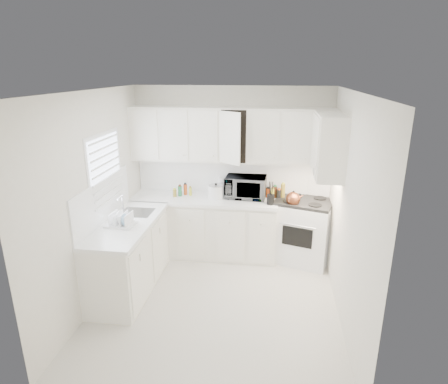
% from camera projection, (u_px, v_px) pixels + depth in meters
% --- Properties ---
extents(floor, '(3.20, 3.20, 0.00)m').
position_uv_depth(floor, '(217.00, 302.00, 4.83)').
color(floor, silver).
rests_on(floor, ground).
extents(ceiling, '(3.20, 3.20, 0.00)m').
position_uv_depth(ceiling, '(215.00, 91.00, 4.03)').
color(ceiling, white).
rests_on(ceiling, ground).
extents(wall_back, '(3.00, 0.00, 3.00)m').
position_uv_depth(wall_back, '(232.00, 171.00, 5.94)').
color(wall_back, white).
rests_on(wall_back, ground).
extents(wall_front, '(3.00, 0.00, 3.00)m').
position_uv_depth(wall_front, '(184.00, 277.00, 2.92)').
color(wall_front, white).
rests_on(wall_front, ground).
extents(wall_left, '(0.00, 3.20, 3.20)m').
position_uv_depth(wall_left, '(94.00, 201.00, 4.62)').
color(wall_left, white).
rests_on(wall_left, ground).
extents(wall_right, '(0.00, 3.20, 3.20)m').
position_uv_depth(wall_right, '(348.00, 212.00, 4.24)').
color(wall_right, white).
rests_on(wall_right, ground).
extents(window_blinds, '(0.06, 0.96, 1.06)m').
position_uv_depth(window_blinds, '(106.00, 173.00, 4.87)').
color(window_blinds, white).
rests_on(window_blinds, wall_left).
extents(lower_cabinets_back, '(2.22, 0.60, 0.90)m').
position_uv_depth(lower_cabinets_back, '(205.00, 228.00, 5.97)').
color(lower_cabinets_back, white).
rests_on(lower_cabinets_back, floor).
extents(lower_cabinets_left, '(0.60, 1.60, 0.90)m').
position_uv_depth(lower_cabinets_left, '(129.00, 257.00, 5.04)').
color(lower_cabinets_left, white).
rests_on(lower_cabinets_left, floor).
extents(countertop_back, '(2.24, 0.64, 0.05)m').
position_uv_depth(countertop_back, '(204.00, 199.00, 5.81)').
color(countertop_back, white).
rests_on(countertop_back, lower_cabinets_back).
extents(countertop_left, '(0.64, 1.62, 0.05)m').
position_uv_depth(countertop_left, '(127.00, 224.00, 4.89)').
color(countertop_left, white).
rests_on(countertop_left, lower_cabinets_left).
extents(backsplash_back, '(2.98, 0.02, 0.55)m').
position_uv_depth(backsplash_back, '(232.00, 176.00, 5.95)').
color(backsplash_back, white).
rests_on(backsplash_back, wall_back).
extents(backsplash_left, '(0.02, 1.60, 0.55)m').
position_uv_depth(backsplash_left, '(103.00, 201.00, 4.83)').
color(backsplash_left, white).
rests_on(backsplash_left, wall_left).
extents(upper_cabinets_back, '(3.00, 0.33, 0.80)m').
position_uv_depth(upper_cabinets_back, '(231.00, 161.00, 5.72)').
color(upper_cabinets_back, white).
rests_on(upper_cabinets_back, wall_back).
extents(upper_cabinets_right, '(0.33, 0.90, 0.80)m').
position_uv_depth(upper_cabinets_right, '(326.00, 175.00, 4.97)').
color(upper_cabinets_right, white).
rests_on(upper_cabinets_right, wall_right).
extents(sink, '(0.42, 0.38, 0.30)m').
position_uv_depth(sink, '(136.00, 204.00, 5.17)').
color(sink, gray).
rests_on(sink, countertop_left).
extents(stove, '(0.98, 0.88, 1.25)m').
position_uv_depth(stove, '(303.00, 222.00, 5.72)').
color(stove, white).
rests_on(stove, floor).
extents(tea_kettle, '(0.29, 0.26, 0.24)m').
position_uv_depth(tea_kettle, '(293.00, 198.00, 5.46)').
color(tea_kettle, brown).
rests_on(tea_kettle, stove).
extents(frying_pan, '(0.36, 0.47, 0.04)m').
position_uv_depth(frying_pan, '(316.00, 198.00, 5.75)').
color(frying_pan, black).
rests_on(frying_pan, stove).
extents(microwave, '(0.62, 0.36, 0.41)m').
position_uv_depth(microwave, '(246.00, 184.00, 5.77)').
color(microwave, gray).
rests_on(microwave, countertop_back).
extents(rice_cooker, '(0.30, 0.30, 0.24)m').
position_uv_depth(rice_cooker, '(216.00, 191.00, 5.75)').
color(rice_cooker, white).
rests_on(rice_cooker, countertop_back).
extents(paper_towel, '(0.12, 0.12, 0.27)m').
position_uv_depth(paper_towel, '(222.00, 186.00, 5.93)').
color(paper_towel, white).
rests_on(paper_towel, countertop_back).
extents(utensil_crock, '(0.14, 0.14, 0.36)m').
position_uv_depth(utensil_crock, '(271.00, 193.00, 5.47)').
color(utensil_crock, black).
rests_on(utensil_crock, countertop_back).
extents(dish_rack, '(0.37, 0.29, 0.20)m').
position_uv_depth(dish_rack, '(120.00, 218.00, 4.75)').
color(dish_rack, white).
rests_on(dish_rack, countertop_left).
extents(spice_left_0, '(0.06, 0.06, 0.13)m').
position_uv_depth(spice_left_0, '(177.00, 190.00, 5.97)').
color(spice_left_0, olive).
rests_on(spice_left_0, countertop_back).
extents(spice_left_1, '(0.06, 0.06, 0.13)m').
position_uv_depth(spice_left_1, '(180.00, 192.00, 5.87)').
color(spice_left_1, '#277641').
rests_on(spice_left_1, countertop_back).
extents(spice_left_2, '(0.06, 0.06, 0.13)m').
position_uv_depth(spice_left_2, '(186.00, 190.00, 5.95)').
color(spice_left_2, '#CE4E1B').
rests_on(spice_left_2, countertop_back).
extents(spice_left_3, '(0.06, 0.06, 0.13)m').
position_uv_depth(spice_left_3, '(189.00, 192.00, 5.85)').
color(spice_left_3, gold).
rests_on(spice_left_3, countertop_back).
extents(sauce_right_0, '(0.06, 0.06, 0.19)m').
position_uv_depth(sauce_right_0, '(268.00, 191.00, 5.81)').
color(sauce_right_0, '#CE4E1B').
rests_on(sauce_right_0, countertop_back).
extents(sauce_right_1, '(0.06, 0.06, 0.19)m').
position_uv_depth(sauce_right_1, '(272.00, 193.00, 5.75)').
color(sauce_right_1, gold).
rests_on(sauce_right_1, countertop_back).
extents(sauce_right_2, '(0.06, 0.06, 0.19)m').
position_uv_depth(sauce_right_2, '(275.00, 191.00, 5.80)').
color(sauce_right_2, '#532B17').
rests_on(sauce_right_2, countertop_back).
extents(sauce_right_3, '(0.06, 0.06, 0.19)m').
position_uv_depth(sauce_right_3, '(279.00, 193.00, 5.73)').
color(sauce_right_3, black).
rests_on(sauce_right_3, countertop_back).
extents(sauce_right_4, '(0.06, 0.06, 0.19)m').
position_uv_depth(sauce_right_4, '(283.00, 192.00, 5.78)').
color(sauce_right_4, olive).
rests_on(sauce_right_4, countertop_back).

